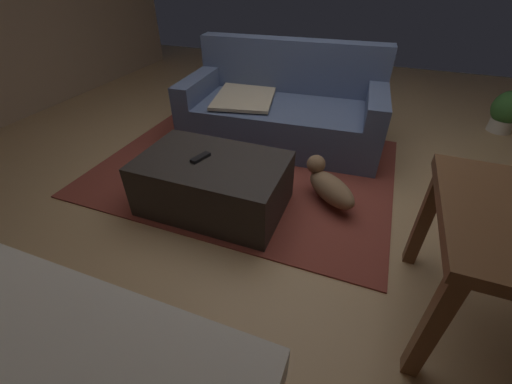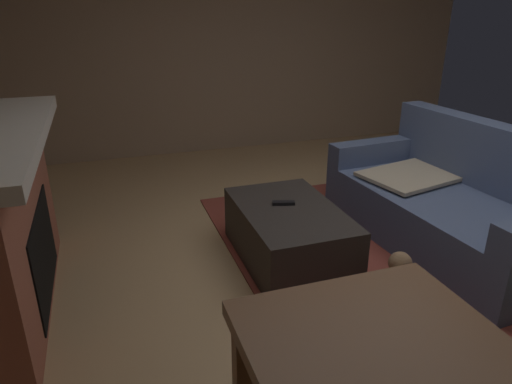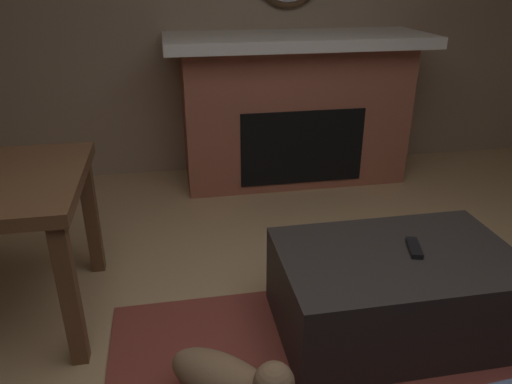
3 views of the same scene
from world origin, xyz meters
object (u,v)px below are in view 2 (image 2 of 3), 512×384
Objects in this scene: ottoman_coffee_table at (289,235)px; tv_remote at (284,203)px; small_dog at (395,291)px; couch at (452,205)px.

ottoman_coffee_table is 0.23m from tv_remote.
couch is at bearing 124.93° from small_dog.
ottoman_coffee_table is 2.17× the size of small_dog.
tv_remote reaches higher than ottoman_coffee_table.
tv_remote is at bearing -157.32° from small_dog.
small_dog is (0.88, 0.37, -0.26)m from tv_remote.
tv_remote is 0.99m from small_dog.
small_dog is at bearing -55.07° from couch.
couch is 1.32m from ottoman_coffee_table.
couch reaches higher than ottoman_coffee_table.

